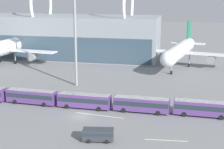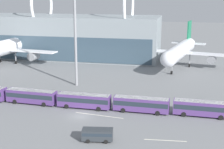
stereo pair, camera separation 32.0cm
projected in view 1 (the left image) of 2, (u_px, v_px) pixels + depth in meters
The scene contains 12 objects.
ground_plane at pixel (81, 116), 68.16m from camera, with size 440.00×440.00×0.00m, color slate.
terminal_building at pixel (3, 34), 132.73m from camera, with size 119.66×20.98×28.92m.
airliner_at_gate_near at pixel (5, 48), 115.92m from camera, with size 37.10×38.05×15.06m.
airliner_at_gate_far at pixel (180, 50), 111.53m from camera, with size 35.61×36.20×13.89m.
shuttle_bus_1 at pixel (32, 96), 75.30m from camera, with size 11.49×3.24×3.11m.
shuttle_bus_2 at pixel (84, 100), 72.43m from camera, with size 11.40×2.79×3.11m.
shuttle_bus_3 at pixel (142, 104), 70.03m from camera, with size 11.42×2.87×3.11m.
shuttle_bus_4 at pixel (203, 107), 67.75m from camera, with size 11.44×2.94×3.11m.
service_van_foreground at pixel (98, 134), 56.68m from camera, with size 5.36×2.93×2.07m.
floodlight_mast at pixel (75, 9), 85.79m from camera, with size 2.95×2.95×30.43m.
lane_stripe_0 at pixel (166, 140), 57.18m from camera, with size 7.08×0.25×0.01m, color silver.
lane_stripe_4 at pixel (99, 115), 68.63m from camera, with size 10.26×0.25×0.01m, color silver.
Camera 1 is at (19.60, -61.49, 24.26)m, focal length 55.00 mm.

